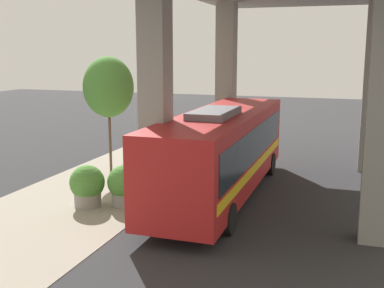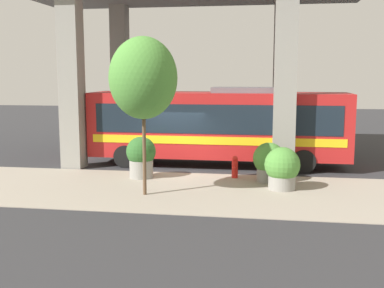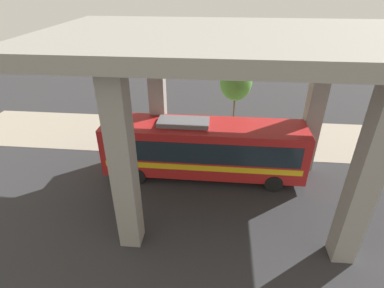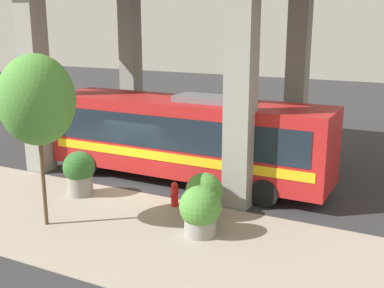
# 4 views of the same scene
# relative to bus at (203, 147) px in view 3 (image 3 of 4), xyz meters

# --- Properties ---
(ground_plane) EXTENTS (80.00, 80.00, 0.00)m
(ground_plane) POSITION_rel_bus_xyz_m (-2.03, 1.71, -1.92)
(ground_plane) COLOR #2D2D30
(ground_plane) RESTS_ON ground
(sidewalk_strip) EXTENTS (6.00, 40.00, 0.02)m
(sidewalk_strip) POSITION_rel_bus_xyz_m (-5.03, 1.71, -1.91)
(sidewalk_strip) COLOR gray
(sidewalk_strip) RESTS_ON ground
(overpass) EXTENTS (9.40, 17.11, 8.55)m
(overpass) POSITION_rel_bus_xyz_m (1.97, 1.71, 5.43)
(overpass) COLOR gray
(overpass) RESTS_ON ground
(bus) EXTENTS (2.76, 11.44, 3.54)m
(bus) POSITION_rel_bus_xyz_m (0.00, 0.00, 0.00)
(bus) COLOR #B21E1E
(bus) RESTS_ON ground
(fire_hydrant) EXTENTS (0.51, 0.25, 0.90)m
(fire_hydrant) POSITION_rel_bus_xyz_m (-2.66, -0.94, -1.47)
(fire_hydrant) COLOR red
(fire_hydrant) RESTS_ON ground
(planter_front) EXTENTS (1.22, 1.22, 1.52)m
(planter_front) POSITION_rel_bus_xyz_m (-3.06, -2.27, -1.14)
(planter_front) COLOR gray
(planter_front) RESTS_ON ground
(planter_middle) EXTENTS (1.27, 1.27, 1.54)m
(planter_middle) POSITION_rel_bus_xyz_m (-4.30, -2.74, -1.14)
(planter_middle) COLOR gray
(planter_middle) RESTS_ON ground
(planter_back) EXTENTS (1.17, 1.17, 1.66)m
(planter_back) POSITION_rel_bus_xyz_m (-3.22, 2.74, -1.05)
(planter_back) COLOR gray
(planter_back) RESTS_ON ground
(street_tree_near) EXTENTS (2.28, 2.28, 5.35)m
(street_tree_near) POSITION_rel_bus_xyz_m (-5.85, 1.91, 2.06)
(street_tree_near) COLOR brown
(street_tree_near) RESTS_ON ground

